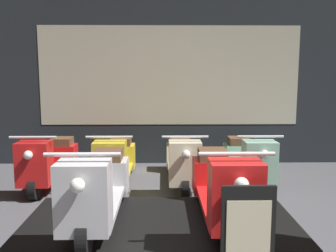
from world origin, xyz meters
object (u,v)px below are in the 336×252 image
at_px(scooter_backrow_2, 182,161).
at_px(scooter_backrow_1, 116,161).
at_px(scooter_display_right, 222,187).
at_px(scooter_backrow_0, 50,162).
at_px(scooter_backrow_3, 247,161).
at_px(scooter_display_left, 99,188).
at_px(price_sign_board, 248,241).

bearing_deg(scooter_backrow_2, scooter_backrow_1, 180.00).
height_order(scooter_display_right, scooter_backrow_0, scooter_display_right).
bearing_deg(scooter_backrow_3, scooter_backrow_0, 180.00).
xyz_separation_m(scooter_display_left, scooter_backrow_3, (1.86, 1.84, -0.18)).
bearing_deg(scooter_display_left, price_sign_board, -38.07).
distance_m(scooter_backrow_0, scooter_backrow_1, 0.95).
xyz_separation_m(scooter_display_left, scooter_backrow_2, (0.90, 1.84, -0.18)).
bearing_deg(scooter_backrow_1, scooter_display_left, -88.34).
bearing_deg(scooter_backrow_1, scooter_backrow_0, 180.00).
bearing_deg(scooter_display_right, scooter_display_left, 180.00).
height_order(scooter_display_right, scooter_backrow_1, scooter_display_right).
distance_m(scooter_display_right, scooter_backrow_1, 2.22).
relative_size(scooter_backrow_1, scooter_backrow_2, 1.00).
height_order(scooter_display_right, scooter_backrow_3, scooter_display_right).
height_order(scooter_display_right, scooter_backrow_2, scooter_display_right).
relative_size(scooter_backrow_1, scooter_backrow_3, 1.00).
xyz_separation_m(scooter_display_right, scooter_backrow_2, (-0.28, 1.84, -0.18)).
distance_m(scooter_backrow_0, scooter_backrow_2, 1.91).
bearing_deg(scooter_backrow_0, scooter_display_left, -61.26).
height_order(scooter_backrow_2, scooter_backrow_3, same).
height_order(scooter_display_left, scooter_backrow_2, scooter_display_left).
relative_size(scooter_backrow_0, price_sign_board, 2.18).
bearing_deg(scooter_display_right, scooter_backrow_3, 69.85).
height_order(scooter_display_left, scooter_backrow_0, scooter_display_left).
bearing_deg(scooter_backrow_2, scooter_display_right, -81.33).
relative_size(scooter_display_right, scooter_backrow_2, 1.00).
distance_m(scooter_display_left, scooter_backrow_3, 2.62).
relative_size(scooter_display_left, price_sign_board, 2.18).
height_order(scooter_display_right, price_sign_board, scooter_display_right).
distance_m(scooter_display_left, scooter_backrow_1, 1.85).
relative_size(scooter_display_left, scooter_backrow_0, 1.00).
height_order(scooter_backrow_0, scooter_backrow_1, same).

